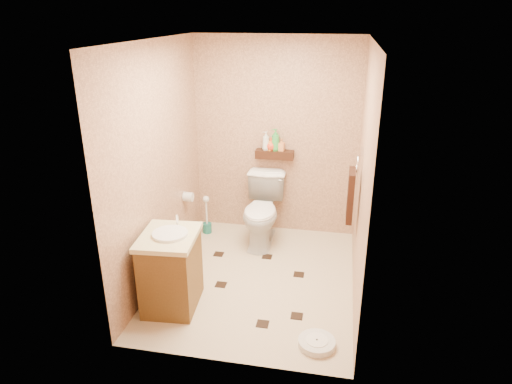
# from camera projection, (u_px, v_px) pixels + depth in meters

# --- Properties ---
(ground) EXTENTS (2.50, 2.50, 0.00)m
(ground) POSITION_uv_depth(u_px,v_px,m) (256.00, 279.00, 4.82)
(ground) COLOR tan
(ground) RESTS_ON ground
(wall_back) EXTENTS (2.00, 0.04, 2.40)m
(wall_back) POSITION_uv_depth(u_px,v_px,m) (276.00, 138.00, 5.51)
(wall_back) COLOR tan
(wall_back) RESTS_ON ground
(wall_front) EXTENTS (2.00, 0.04, 2.40)m
(wall_front) POSITION_uv_depth(u_px,v_px,m) (223.00, 228.00, 3.23)
(wall_front) COLOR tan
(wall_front) RESTS_ON ground
(wall_left) EXTENTS (0.04, 2.50, 2.40)m
(wall_left) POSITION_uv_depth(u_px,v_px,m) (158.00, 165.00, 4.55)
(wall_left) COLOR tan
(wall_left) RESTS_ON ground
(wall_right) EXTENTS (0.04, 2.50, 2.40)m
(wall_right) POSITION_uv_depth(u_px,v_px,m) (363.00, 178.00, 4.20)
(wall_right) COLOR tan
(wall_right) RESTS_ON ground
(ceiling) EXTENTS (2.00, 2.50, 0.02)m
(ceiling) POSITION_uv_depth(u_px,v_px,m) (256.00, 40.00, 3.93)
(ceiling) COLOR silver
(ceiling) RESTS_ON wall_back
(wall_shelf) EXTENTS (0.46, 0.14, 0.10)m
(wall_shelf) POSITION_uv_depth(u_px,v_px,m) (275.00, 154.00, 5.51)
(wall_shelf) COLOR black
(wall_shelf) RESTS_ON wall_back
(floor_accents) EXTENTS (1.13, 1.31, 0.01)m
(floor_accents) POSITION_uv_depth(u_px,v_px,m) (260.00, 282.00, 4.75)
(floor_accents) COLOR black
(floor_accents) RESTS_ON ground
(toilet) EXTENTS (0.48, 0.82, 0.82)m
(toilet) POSITION_uv_depth(u_px,v_px,m) (262.00, 211.00, 5.44)
(toilet) COLOR white
(toilet) RESTS_ON ground
(vanity) EXTENTS (0.55, 0.65, 0.86)m
(vanity) POSITION_uv_depth(u_px,v_px,m) (171.00, 269.00, 4.26)
(vanity) COLOR brown
(vanity) RESTS_ON ground
(bathroom_scale) EXTENTS (0.37, 0.37, 0.06)m
(bathroom_scale) POSITION_uv_depth(u_px,v_px,m) (317.00, 343.00, 3.84)
(bathroom_scale) COLOR silver
(bathroom_scale) RESTS_ON ground
(toilet_brush) EXTENTS (0.11, 0.11, 0.50)m
(toilet_brush) POSITION_uv_depth(u_px,v_px,m) (207.00, 220.00, 5.76)
(toilet_brush) COLOR #19655A
(toilet_brush) RESTS_ON ground
(towel_ring) EXTENTS (0.12, 0.30, 0.76)m
(towel_ring) POSITION_uv_depth(u_px,v_px,m) (351.00, 193.00, 4.54)
(towel_ring) COLOR silver
(towel_ring) RESTS_ON wall_right
(toilet_paper) EXTENTS (0.12, 0.11, 0.12)m
(toilet_paper) POSITION_uv_depth(u_px,v_px,m) (188.00, 197.00, 5.35)
(toilet_paper) COLOR silver
(toilet_paper) RESTS_ON wall_left
(bottle_a) EXTENTS (0.12, 0.12, 0.23)m
(bottle_a) POSITION_uv_depth(u_px,v_px,m) (266.00, 141.00, 5.47)
(bottle_a) COLOR silver
(bottle_a) RESTS_ON wall_shelf
(bottle_b) EXTENTS (0.10, 0.10, 0.16)m
(bottle_b) POSITION_uv_depth(u_px,v_px,m) (271.00, 144.00, 5.47)
(bottle_b) COLOR #FFAC35
(bottle_b) RESTS_ON wall_shelf
(bottle_c) EXTENTS (0.17, 0.17, 0.16)m
(bottle_c) POSITION_uv_depth(u_px,v_px,m) (271.00, 144.00, 5.47)
(bottle_c) COLOR red
(bottle_c) RESTS_ON wall_shelf
(bottle_d) EXTENTS (0.14, 0.14, 0.27)m
(bottle_d) POSITION_uv_depth(u_px,v_px,m) (275.00, 140.00, 5.44)
(bottle_d) COLOR green
(bottle_d) RESTS_ON wall_shelf
(bottle_e) EXTENTS (0.08, 0.08, 0.15)m
(bottle_e) POSITION_uv_depth(u_px,v_px,m) (281.00, 145.00, 5.45)
(bottle_e) COLOR #D88148
(bottle_e) RESTS_ON wall_shelf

